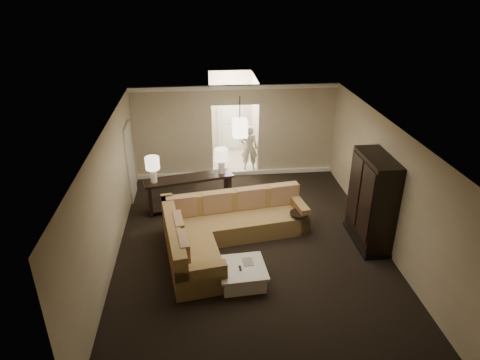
{
  "coord_description": "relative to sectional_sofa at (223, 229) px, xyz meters",
  "views": [
    {
      "loc": [
        -1.06,
        -8.07,
        5.61
      ],
      "look_at": [
        -0.14,
        1.2,
        1.14
      ],
      "focal_mm": 32.0,
      "sensor_mm": 36.0,
      "label": 1
    }
  ],
  "objects": [
    {
      "name": "console_table",
      "position": [
        -0.76,
        1.82,
        0.13
      ],
      "size": [
        2.36,
        1.01,
        0.89
      ],
      "rotation": [
        0.0,
        0.0,
        0.22
      ],
      "color": "black",
      "rests_on": "ground"
    },
    {
      "name": "ceiling",
      "position": [
        0.64,
        -0.18,
        2.4
      ],
      "size": [
        6.0,
        8.0,
        0.02
      ],
      "primitive_type": "cube",
      "color": "silver",
      "rests_on": "wall_back"
    },
    {
      "name": "foyer",
      "position": [
        0.64,
        5.16,
        0.9
      ],
      "size": [
        1.44,
        2.02,
        2.8
      ],
      "color": "white",
      "rests_on": "ground"
    },
    {
      "name": "table_lamp_left",
      "position": [
        -1.63,
        1.63,
        0.94
      ],
      "size": [
        0.36,
        0.36,
        0.68
      ],
      "color": "white",
      "rests_on": "console_table"
    },
    {
      "name": "side_door",
      "position": [
        -2.33,
        2.62,
        0.65
      ],
      "size": [
        0.05,
        0.9,
        2.1
      ],
      "primitive_type": "cube",
      "color": "silver",
      "rests_on": "ground"
    },
    {
      "name": "ground",
      "position": [
        0.64,
        -0.18,
        -0.4
      ],
      "size": [
        8.0,
        8.0,
        0.0
      ],
      "primitive_type": "plane",
      "color": "black",
      "rests_on": "ground"
    },
    {
      "name": "person",
      "position": [
        1.09,
        4.12,
        0.41
      ],
      "size": [
        0.61,
        0.43,
        1.61
      ],
      "primitive_type": "imported",
      "rotation": [
        0.0,
        0.0,
        3.06
      ],
      "color": "silver",
      "rests_on": "ground"
    },
    {
      "name": "sectional_sofa",
      "position": [
        0.0,
        0.0,
        0.0
      ],
      "size": [
        3.48,
        3.05,
        1.0
      ],
      "rotation": [
        0.0,
        0.0,
        0.15
      ],
      "color": "brown",
      "rests_on": "ground"
    },
    {
      "name": "wall_back",
      "position": [
        0.64,
        3.82,
        1.0
      ],
      "size": [
        6.0,
        0.04,
        2.8
      ],
      "primitive_type": "cube",
      "color": "beige",
      "rests_on": "ground"
    },
    {
      "name": "wall_right",
      "position": [
        3.64,
        -0.18,
        1.0
      ],
      "size": [
        0.04,
        8.0,
        2.8
      ],
      "primitive_type": "cube",
      "color": "beige",
      "rests_on": "ground"
    },
    {
      "name": "table_lamp_right",
      "position": [
        0.11,
        2.01,
        0.94
      ],
      "size": [
        0.36,
        0.36,
        0.68
      ],
      "color": "white",
      "rests_on": "console_table"
    },
    {
      "name": "baseboard",
      "position": [
        0.64,
        3.77,
        -0.34
      ],
      "size": [
        6.0,
        0.1,
        0.12
      ],
      "primitive_type": "cube",
      "color": "white",
      "rests_on": "ground"
    },
    {
      "name": "wall_front",
      "position": [
        0.64,
        -4.18,
        1.0
      ],
      "size": [
        6.0,
        0.04,
        2.8
      ],
      "primitive_type": "cube",
      "color": "beige",
      "rests_on": "ground"
    },
    {
      "name": "pendant_light",
      "position": [
        0.64,
        2.52,
        1.55
      ],
      "size": [
        0.38,
        0.38,
        1.09
      ],
      "color": "black",
      "rests_on": "ceiling"
    },
    {
      "name": "armoire",
      "position": [
        3.33,
        -0.2,
        0.62
      ],
      "size": [
        0.63,
        1.48,
        2.13
      ],
      "color": "black",
      "rests_on": "ground"
    },
    {
      "name": "coffee_table",
      "position": [
        0.3,
        -1.38,
        -0.21
      ],
      "size": [
        1.0,
        1.0,
        0.39
      ],
      "rotation": [
        0.0,
        0.0,
        0.07
      ],
      "color": "beige",
      "rests_on": "ground"
    },
    {
      "name": "crown_molding",
      "position": [
        0.64,
        3.77,
        2.33
      ],
      "size": [
        6.0,
        0.1,
        0.12
      ],
      "primitive_type": "cube",
      "color": "white",
      "rests_on": "wall_back"
    },
    {
      "name": "drink_table",
      "position": [
        1.83,
        0.3,
        0.0
      ],
      "size": [
        0.45,
        0.45,
        0.56
      ],
      "rotation": [
        0.0,
        0.0,
        -0.29
      ],
      "color": "black",
      "rests_on": "ground"
    },
    {
      "name": "wall_left",
      "position": [
        -2.36,
        -0.18,
        1.0
      ],
      "size": [
        0.04,
        8.0,
        2.8
      ],
      "primitive_type": "cube",
      "color": "beige",
      "rests_on": "ground"
    }
  ]
}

